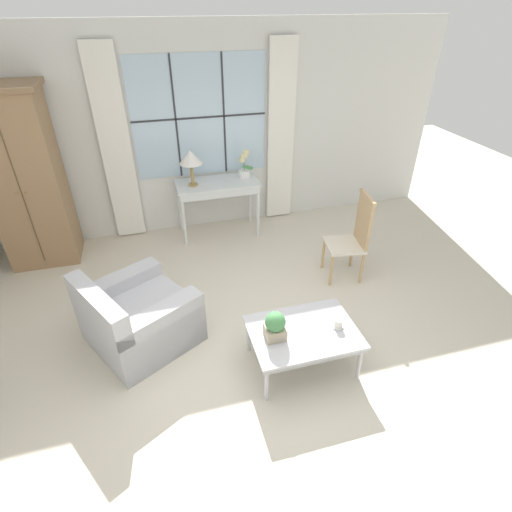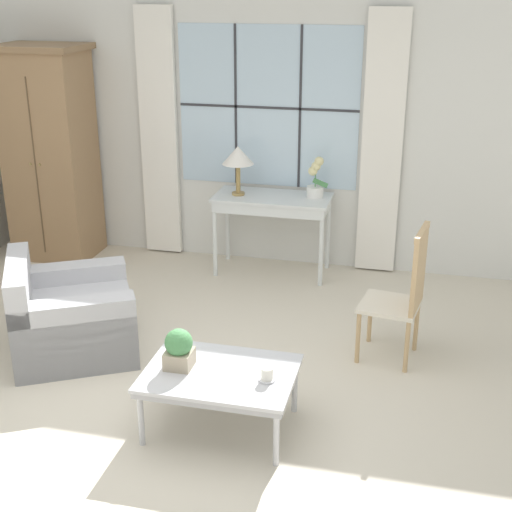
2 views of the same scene
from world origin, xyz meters
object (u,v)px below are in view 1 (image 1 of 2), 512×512
(table_lamp, at_px, (191,158))
(potted_orchid, at_px, (244,166))
(pillar_candle, at_px, (338,324))
(coffee_table, at_px, (303,334))
(console_table, at_px, (217,188))
(potted_plant_small, at_px, (275,326))
(armchair_upholstered, at_px, (138,319))
(armoire, at_px, (26,180))
(side_chair_wooden, at_px, (354,234))

(table_lamp, bearing_deg, potted_orchid, 7.43)
(potted_orchid, bearing_deg, pillar_candle, -86.75)
(coffee_table, relative_size, pillar_candle, 9.18)
(console_table, distance_m, potted_plant_small, 2.76)
(coffee_table, distance_m, pillar_candle, 0.34)
(armchair_upholstered, bearing_deg, coffee_table, -26.77)
(console_table, xyz_separation_m, potted_plant_small, (-0.02, -2.75, -0.15))
(pillar_candle, bearing_deg, armchair_upholstered, 156.49)
(console_table, bearing_deg, armchair_upholstered, -121.24)
(armoire, height_order, potted_orchid, armoire)
(potted_orchid, height_order, pillar_candle, potted_orchid)
(armoire, distance_m, pillar_candle, 4.09)
(console_table, relative_size, side_chair_wooden, 1.05)
(console_table, xyz_separation_m, table_lamp, (-0.34, -0.03, 0.48))
(armoire, relative_size, side_chair_wooden, 2.01)
(table_lamp, xyz_separation_m, pillar_candle, (0.92, -2.76, -0.72))
(armoire, distance_m, potted_orchid, 2.79)
(pillar_candle, bearing_deg, coffee_table, 173.20)
(table_lamp, height_order, coffee_table, table_lamp)
(side_chair_wooden, bearing_deg, console_table, 132.03)
(armoire, distance_m, coffee_table, 3.85)
(armoire, xyz_separation_m, potted_orchid, (2.79, 0.10, -0.14))
(table_lamp, height_order, potted_orchid, table_lamp)
(armoire, relative_size, potted_orchid, 5.46)
(armoire, relative_size, potted_plant_small, 8.19)
(armoire, relative_size, table_lamp, 4.52)
(armchair_upholstered, xyz_separation_m, potted_plant_small, (1.19, -0.75, 0.28))
(armchair_upholstered, relative_size, side_chair_wooden, 1.15)
(coffee_table, bearing_deg, table_lamp, 102.38)
(potted_orchid, relative_size, pillar_candle, 3.78)
(armchair_upholstered, xyz_separation_m, pillar_candle, (1.80, -0.78, 0.19))
(console_table, distance_m, coffee_table, 2.78)
(armchair_upholstered, xyz_separation_m, side_chair_wooden, (2.59, 0.48, 0.32))
(potted_orchid, xyz_separation_m, armchair_upholstered, (-1.63, -2.08, -0.69))
(console_table, bearing_deg, table_lamp, -175.01)
(console_table, xyz_separation_m, coffee_table, (0.25, -2.75, -0.33))
(potted_plant_small, bearing_deg, potted_orchid, 81.17)
(potted_orchid, xyz_separation_m, pillar_candle, (0.16, -2.86, -0.50))
(potted_plant_small, bearing_deg, armchair_upholstered, 148.03)
(table_lamp, distance_m, coffee_table, 2.90)
(potted_orchid, xyz_separation_m, potted_plant_small, (-0.44, -2.82, -0.41))
(coffee_table, bearing_deg, armoire, 133.98)
(armchair_upholstered, height_order, coffee_table, armchair_upholstered)
(console_table, xyz_separation_m, armchair_upholstered, (-1.22, -2.01, -0.44))
(coffee_table, relative_size, potted_plant_small, 3.64)
(pillar_candle, bearing_deg, table_lamp, 108.46)
(armoire, distance_m, side_chair_wooden, 4.06)
(potted_orchid, bearing_deg, armchair_upholstered, -128.18)
(armchair_upholstered, distance_m, potted_plant_small, 1.44)
(potted_plant_small, bearing_deg, side_chair_wooden, 41.32)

